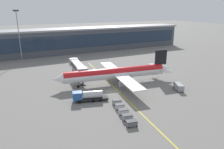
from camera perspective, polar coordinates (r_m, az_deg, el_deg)
The scene contains 13 objects.
ground_plane at distance 73.13m, azimuth -0.03°, elevation -4.58°, with size 700.00×700.00×0.00m, color slate.
apron_lead_in_line at distance 75.79m, azimuth 0.87°, elevation -3.78°, with size 0.30×80.00×0.01m, color yellow.
terminal_building at distance 142.69m, azimuth -10.21°, elevation 9.14°, with size 158.88×18.21×15.35m.
main_airliner at distance 79.49m, azimuth 1.08°, elevation 0.37°, with size 46.48×37.18×11.81m.
jet_bridge at distance 86.15m, azimuth -9.33°, elevation 2.15°, with size 5.53×19.53×6.81m.
fuel_tanker at distance 65.51m, azimuth -6.48°, elevation -5.73°, with size 11.07×5.32×3.25m.
crew_van at distance 77.38m, azimuth 17.56°, elevation -3.13°, with size 3.88×5.42×2.30m.
baggage_cart_0 at distance 52.66m, azimuth 5.31°, elevation -12.96°, with size 2.92×2.10×1.48m.
baggage_cart_1 at distance 55.28m, azimuth 4.16°, elevation -11.36°, with size 2.92×2.10×1.48m.
baggage_cart_2 at distance 57.96m, azimuth 3.13°, elevation -9.90°, with size 2.92×2.10×1.48m.
baggage_cart_3 at distance 60.69m, azimuth 2.20°, elevation -8.57°, with size 2.92×2.10×1.48m.
baggage_cart_4 at distance 63.46m, azimuth 1.36°, elevation -7.36°, with size 2.92×2.10×1.48m.
apron_light_mast_1 at distance 124.10m, azimuth -23.88°, elevation 10.39°, with size 2.80×0.50×26.80m.
Camera 1 is at (-30.82, -60.47, 27.24)m, focal length 33.91 mm.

